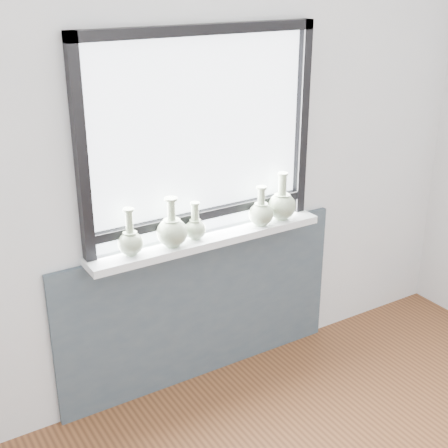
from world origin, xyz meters
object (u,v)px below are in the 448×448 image
vase_c (195,227)px  vase_b (172,231)px  windowsill (208,239)px  vase_a (130,241)px  vase_e (282,204)px  vase_d (261,212)px

vase_c → vase_b: bearing=-173.2°
windowsill → vase_b: vase_b is taller
vase_a → vase_e: size_ratio=0.89×
vase_d → vase_c: bearing=176.5°
vase_a → vase_c: 0.36m
windowsill → vase_a: bearing=-179.5°
windowsill → vase_c: (-0.07, -0.00, 0.08)m
vase_d → vase_e: 0.15m
windowsill → vase_b: 0.24m
vase_c → vase_d: bearing=-3.5°
vase_b → vase_c: vase_b is taller
windowsill → vase_a: size_ratio=5.56×
vase_b → vase_c: bearing=6.8°
vase_a → vase_d: (0.75, -0.02, 0.00)m
windowsill → vase_e: 0.48m
vase_a → vase_b: size_ratio=0.93×
vase_b → vase_e: size_ratio=0.96×
windowsill → vase_d: bearing=-4.6°
vase_a → vase_d: vase_a is taller
windowsill → vase_d: vase_d is taller
vase_b → vase_d: bearing=-0.8°
vase_a → vase_e: (0.90, -0.00, 0.01)m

